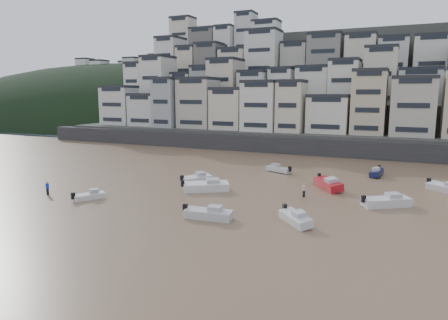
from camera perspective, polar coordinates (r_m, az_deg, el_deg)
The scene contains 16 objects.
sea_strip at distance 212.55m, azimuth -15.91°, elevation 5.80°, with size 340.00×340.00×0.00m, color #445061.
harbor_wall at distance 84.68m, azimuth 12.70°, elevation 1.89°, with size 140.00×3.00×3.50m, color #38383A.
hillside at distance 122.71m, azimuth 18.92°, elevation 9.20°, with size 141.04×66.00×50.00m.
headland at distance 195.33m, azimuth -14.41°, elevation 5.56°, with size 216.00×135.00×53.33m.
boat_a at distance 41.14m, azimuth -2.25°, elevation -7.42°, with size 5.43×1.78×1.48m, color silver, non-canonical shape.
boat_b at distance 40.32m, azimuth 10.18°, elevation -8.00°, with size 5.05×1.65×1.38m, color silver, non-canonical shape.
boat_c at distance 52.30m, azimuth -2.58°, elevation -3.55°, with size 6.45×2.11×1.76m, color white, non-canonical shape.
boat_d at distance 48.96m, azimuth 22.18°, elevation -5.26°, with size 5.99×1.96×1.63m, color silver, non-canonical shape.
boat_e at distance 55.36m, azimuth 14.64°, elevation -3.15°, with size 6.25×2.05×1.71m, color #AB151C, non-canonical shape.
boat_f at distance 57.55m, azimuth -3.97°, elevation -2.54°, with size 5.11×1.67×1.39m, color white, non-canonical shape.
boat_g at distance 59.17m, azimuth 29.15°, elevation -3.38°, with size 5.34×1.75×1.46m, color silver, non-canonical shape.
boat_h at distance 65.47m, azimuth 7.82°, elevation -1.16°, with size 4.77×1.56×1.30m, color silver, non-canonical shape.
boat_i at distance 66.21m, azimuth 20.96°, elevation -1.57°, with size 4.96×1.62×1.35m, color #151942, non-canonical shape.
boat_j at distance 51.18m, azimuth -18.68°, elevation -4.74°, with size 4.03×1.32×1.10m, color white, non-canonical shape.
person_blue at distance 55.26m, azimuth -23.92°, elevation -3.68°, with size 0.44×0.44×1.74m, color blue, non-canonical shape.
person_pink at distance 50.45m, azimuth 11.36°, elevation -4.24°, with size 0.44×0.44×1.74m, color #E19FAE, non-canonical shape.
Camera 1 is at (26.66, -17.29, 12.78)m, focal length 32.00 mm.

